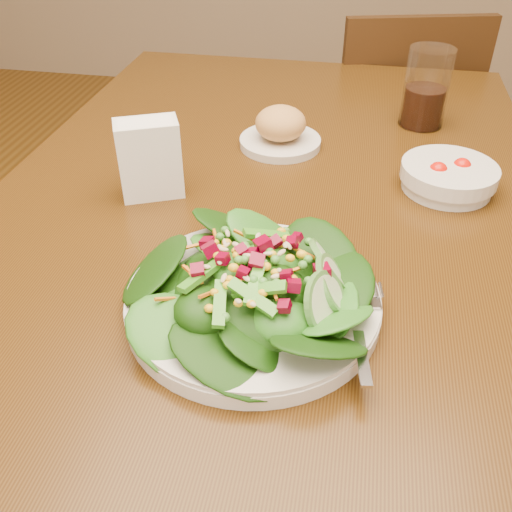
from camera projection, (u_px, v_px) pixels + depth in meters
name	position (u px, v px, depth m)	size (l,w,h in m)	color
ground_plane	(262.00, 476.00, 1.34)	(5.00, 5.00, 0.00)	brown
dining_table	(265.00, 256.00, 0.95)	(0.90, 1.40, 0.75)	#442B0D
chair_far	(388.00, 147.00, 1.72)	(0.48, 0.49, 0.86)	black
salad_plate	(262.00, 289.00, 0.68)	(0.31, 0.31, 0.09)	silver
bread_plate	(280.00, 130.00, 1.04)	(0.15, 0.15, 0.08)	silver
tomato_bowl	(448.00, 177.00, 0.92)	(0.15, 0.15, 0.05)	silver
drinking_glass	(425.00, 93.00, 1.10)	(0.09, 0.09, 0.15)	silver
napkin_holder	(149.00, 157.00, 0.88)	(0.11, 0.09, 0.12)	white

